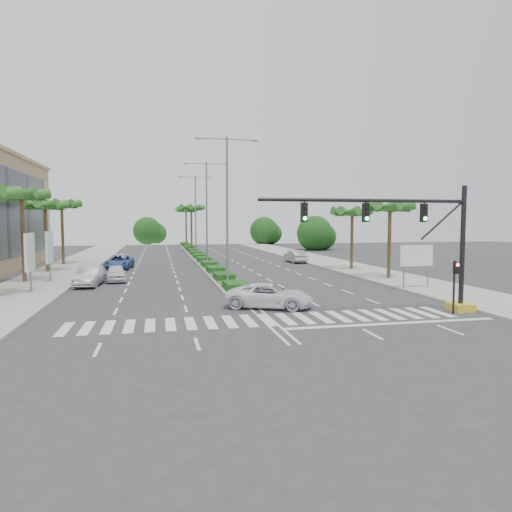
# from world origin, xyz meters

# --- Properties ---
(ground) EXTENTS (160.00, 160.00, 0.00)m
(ground) POSITION_xyz_m (0.00, 0.00, 0.00)
(ground) COLOR #333335
(ground) RESTS_ON ground
(footpath_right) EXTENTS (6.00, 120.00, 0.15)m
(footpath_right) POSITION_xyz_m (15.20, 20.00, 0.07)
(footpath_right) COLOR gray
(footpath_right) RESTS_ON ground
(footpath_left) EXTENTS (6.00, 120.00, 0.15)m
(footpath_left) POSITION_xyz_m (-15.20, 20.00, 0.07)
(footpath_left) COLOR gray
(footpath_left) RESTS_ON ground
(median) EXTENTS (2.20, 75.00, 0.20)m
(median) POSITION_xyz_m (0.00, 45.00, 0.10)
(median) COLOR gray
(median) RESTS_ON ground
(median_grass) EXTENTS (1.80, 75.00, 0.04)m
(median_grass) POSITION_xyz_m (0.00, 45.00, 0.22)
(median_grass) COLOR #2E541D
(median_grass) RESTS_ON median
(signal_gantry) EXTENTS (12.60, 1.20, 7.20)m
(signal_gantry) POSITION_xyz_m (9.27, -0.00, 3.46)
(signal_gantry) COLOR gold
(signal_gantry) RESTS_ON ground
(pedestrian_signal) EXTENTS (0.28, 0.36, 3.00)m
(pedestrian_signal) POSITION_xyz_m (10.60, -0.68, 2.04)
(pedestrian_signal) COLOR black
(pedestrian_signal) RESTS_ON ground
(direction_sign) EXTENTS (2.70, 0.11, 3.40)m
(direction_sign) POSITION_xyz_m (13.50, 7.99, 2.45)
(direction_sign) COLOR slate
(direction_sign) RESTS_ON ground
(billboard_near) EXTENTS (0.18, 2.10, 4.35)m
(billboard_near) POSITION_xyz_m (-14.50, 12.00, 2.96)
(billboard_near) COLOR slate
(billboard_near) RESTS_ON ground
(billboard_far) EXTENTS (0.18, 2.10, 4.35)m
(billboard_far) POSITION_xyz_m (-14.50, 18.00, 2.96)
(billboard_far) COLOR slate
(billboard_far) RESTS_ON ground
(palm_left_mid) EXTENTS (4.57, 4.68, 7.95)m
(palm_left_mid) POSITION_xyz_m (-16.50, 18.00, 7.08)
(palm_left_mid) COLOR brown
(palm_left_mid) RESTS_ON ground
(palm_left_far) EXTENTS (4.57, 4.68, 7.35)m
(palm_left_far) POSITION_xyz_m (-16.50, 26.00, 6.50)
(palm_left_far) COLOR brown
(palm_left_far) RESTS_ON ground
(palm_left_end) EXTENTS (4.57, 4.68, 7.75)m
(palm_left_end) POSITION_xyz_m (-16.50, 34.00, 6.88)
(palm_left_end) COLOR brown
(palm_left_end) RESTS_ON ground
(palm_right_near) EXTENTS (4.57, 4.68, 7.05)m
(palm_right_near) POSITION_xyz_m (14.50, 14.00, 6.20)
(palm_right_near) COLOR brown
(palm_right_near) RESTS_ON ground
(palm_right_far) EXTENTS (4.57, 4.68, 6.75)m
(palm_right_far) POSITION_xyz_m (14.50, 22.00, 5.91)
(palm_right_far) COLOR brown
(palm_right_far) RESTS_ON ground
(palm_median_a) EXTENTS (4.57, 4.68, 8.05)m
(palm_median_a) POSITION_xyz_m (0.00, 55.00, 7.17)
(palm_median_a) COLOR brown
(palm_median_a) RESTS_ON ground
(palm_median_b) EXTENTS (4.57, 4.68, 8.05)m
(palm_median_b) POSITION_xyz_m (0.00, 70.00, 7.17)
(palm_median_b) COLOR brown
(palm_median_b) RESTS_ON ground
(streetlight_near) EXTENTS (5.10, 0.25, 12.00)m
(streetlight_near) POSITION_xyz_m (0.00, 14.00, 6.81)
(streetlight_near) COLOR slate
(streetlight_near) RESTS_ON ground
(streetlight_mid) EXTENTS (5.10, 0.25, 12.00)m
(streetlight_mid) POSITION_xyz_m (0.00, 30.00, 6.81)
(streetlight_mid) COLOR slate
(streetlight_mid) RESTS_ON ground
(streetlight_far) EXTENTS (5.10, 0.25, 12.00)m
(streetlight_far) POSITION_xyz_m (0.00, 46.00, 6.81)
(streetlight_far) COLOR slate
(streetlight_far) RESTS_ON ground
(car_parked_a) EXTENTS (2.07, 4.26, 1.40)m
(car_parked_a) POSITION_xyz_m (-9.14, 17.78, 0.70)
(car_parked_a) COLOR white
(car_parked_a) RESTS_ON ground
(car_parked_b) EXTENTS (2.10, 4.83, 1.54)m
(car_parked_b) POSITION_xyz_m (-10.94, 15.29, 0.77)
(car_parked_b) COLOR silver
(car_parked_b) RESTS_ON ground
(car_parked_c) EXTENTS (3.04, 5.66, 1.51)m
(car_parked_c) POSITION_xyz_m (-9.72, 28.17, 0.76)
(car_parked_c) COLOR #32559A
(car_parked_c) RESTS_ON ground
(car_parked_d) EXTENTS (1.90, 4.60, 1.33)m
(car_parked_d) POSITION_xyz_m (-9.99, 31.75, 0.66)
(car_parked_d) COLOR white
(car_parked_d) RESTS_ON ground
(car_crossing) EXTENTS (5.74, 4.24, 1.45)m
(car_crossing) POSITION_xyz_m (0.95, 3.30, 0.73)
(car_crossing) COLOR white
(car_crossing) RESTS_ON ground
(car_right) EXTENTS (1.89, 4.77, 1.54)m
(car_right) POSITION_xyz_m (11.30, 31.91, 0.77)
(car_right) COLOR #AEAFB3
(car_right) RESTS_ON ground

